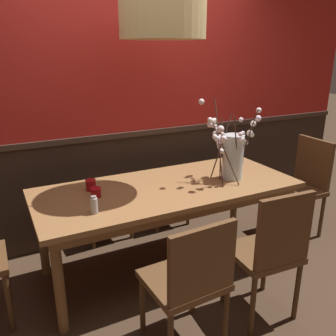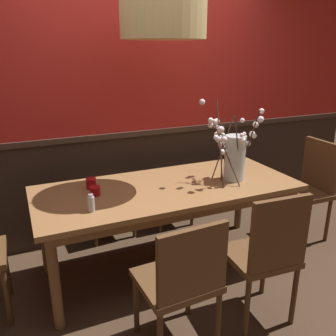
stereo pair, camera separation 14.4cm
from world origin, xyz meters
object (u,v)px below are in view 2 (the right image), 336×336
(candle_holder_nearer_center, at_px, (91,183))
(chair_near_side_left, at_px, (182,279))
(chair_far_side_right, at_px, (166,175))
(condiment_bottle, at_px, (91,203))
(chair_far_side_left, at_px, (104,182))
(candle_holder_nearer_edge, at_px, (95,191))
(vase_with_blossoms, at_px, (234,156))
(chair_near_side_right, at_px, (266,252))
(dining_table, at_px, (168,195))
(pendant_lamp, at_px, (163,18))
(chair_head_east_end, at_px, (309,184))

(candle_holder_nearer_center, bearing_deg, chair_near_side_left, -74.50)
(chair_far_side_right, distance_m, condiment_bottle, 1.51)
(chair_near_side_left, distance_m, chair_far_side_left, 1.71)
(candle_holder_nearer_center, distance_m, candle_holder_nearer_edge, 0.15)
(chair_far_side_left, distance_m, vase_with_blossoms, 1.35)
(chair_near_side_right, bearing_deg, condiment_bottle, 147.39)
(chair_near_side_right, bearing_deg, chair_far_side_right, 88.92)
(vase_with_blossoms, relative_size, candle_holder_nearer_center, 7.76)
(vase_with_blossoms, bearing_deg, candle_holder_nearer_center, 166.65)
(vase_with_blossoms, distance_m, candle_holder_nearer_edge, 1.16)
(dining_table, xyz_separation_m, pendant_lamp, (-0.00, 0.09, 1.33))
(pendant_lamp, bearing_deg, chair_far_side_right, 65.33)
(dining_table, xyz_separation_m, chair_far_side_right, (0.35, 0.86, -0.16))
(pendant_lamp, bearing_deg, candle_holder_nearer_edge, -175.82)
(chair_near_side_left, distance_m, pendant_lamp, 1.78)
(chair_near_side_left, bearing_deg, pendant_lamp, 72.99)
(chair_far_side_left, bearing_deg, vase_with_blossoms, -47.08)
(pendant_lamp, bearing_deg, dining_table, -89.73)
(dining_table, relative_size, pendant_lamp, 2.03)
(chair_head_east_end, xyz_separation_m, chair_near_side_left, (-1.78, -0.82, -0.03))
(dining_table, relative_size, vase_with_blossoms, 3.08)
(chair_far_side_right, distance_m, vase_with_blossoms, 1.06)
(candle_holder_nearer_center, relative_size, pendant_lamp, 0.08)
(chair_near_side_right, height_order, chair_near_side_left, chair_near_side_right)
(condiment_bottle, bearing_deg, candle_holder_nearer_center, 77.71)
(condiment_bottle, distance_m, pendant_lamp, 1.40)
(candle_holder_nearer_center, xyz_separation_m, condiment_bottle, (-0.09, -0.41, 0.01))
(candle_holder_nearer_edge, relative_size, condiment_bottle, 0.65)
(candle_holder_nearer_edge, distance_m, pendant_lamp, 1.35)
(chair_head_east_end, xyz_separation_m, chair_far_side_left, (-1.81, 0.89, -0.01))
(chair_head_east_end, distance_m, candle_holder_nearer_center, 2.09)
(chair_far_side_left, relative_size, candle_holder_nearer_center, 10.92)
(chair_far_side_left, distance_m, candle_holder_nearer_edge, 0.89)
(chair_near_side_left, xyz_separation_m, candle_holder_nearer_edge, (-0.29, 0.90, 0.27))
(chair_far_side_right, height_order, chair_near_side_left, chair_far_side_right)
(candle_holder_nearer_edge, bearing_deg, dining_table, -4.26)
(dining_table, xyz_separation_m, candle_holder_nearer_center, (-0.58, 0.19, 0.12))
(chair_far_side_right, height_order, vase_with_blossoms, vase_with_blossoms)
(dining_table, relative_size, candle_holder_nearer_edge, 25.80)
(dining_table, bearing_deg, chair_far_side_left, 110.16)
(dining_table, height_order, chair_near_side_right, chair_near_side_right)
(vase_with_blossoms, distance_m, candle_holder_nearer_center, 1.18)
(dining_table, bearing_deg, vase_with_blossoms, -8.27)
(chair_near_side_right, bearing_deg, chair_head_east_end, 35.10)
(chair_near_side_right, relative_size, chair_far_side_left, 1.00)
(chair_near_side_right, bearing_deg, dining_table, 110.67)
(chair_head_east_end, distance_m, chair_far_side_left, 2.01)
(chair_far_side_right, xyz_separation_m, condiment_bottle, (-1.02, -1.08, 0.30))
(vase_with_blossoms, bearing_deg, chair_near_side_right, -107.05)
(chair_near_side_left, relative_size, chair_far_side_left, 0.94)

